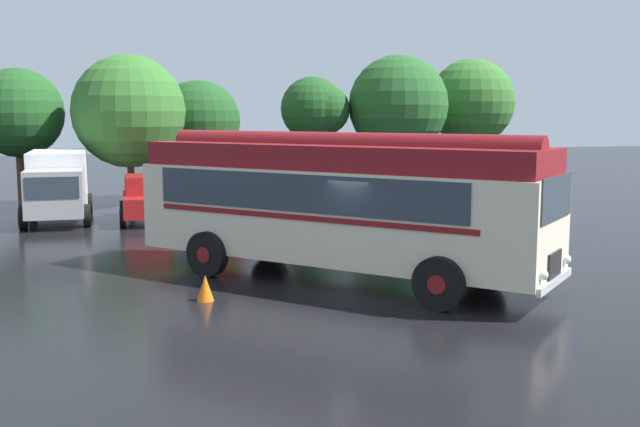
% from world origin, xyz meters
% --- Properties ---
extents(ground_plane, '(120.00, 120.00, 0.00)m').
position_xyz_m(ground_plane, '(0.00, 0.00, 0.00)').
color(ground_plane, black).
extents(vintage_bus, '(8.55, 9.14, 3.49)m').
position_xyz_m(vintage_bus, '(-0.59, 0.71, 1.89)').
color(vintage_bus, beige).
rests_on(vintage_bus, ground).
extents(car_near_left, '(2.06, 4.25, 1.66)m').
position_xyz_m(car_near_left, '(-4.29, 12.08, 0.85)').
color(car_near_left, maroon).
rests_on(car_near_left, ground).
extents(car_mid_left, '(2.12, 4.28, 1.66)m').
position_xyz_m(car_mid_left, '(-1.37, 12.81, 0.85)').
color(car_mid_left, maroon).
rests_on(car_mid_left, ground).
extents(car_mid_right, '(2.06, 4.25, 1.66)m').
position_xyz_m(car_mid_right, '(1.23, 12.70, 0.85)').
color(car_mid_right, black).
rests_on(car_mid_right, ground).
extents(box_van, '(2.36, 5.78, 2.50)m').
position_xyz_m(box_van, '(-7.41, 13.30, 1.36)').
color(box_van, silver).
rests_on(box_van, ground).
extents(tree_far_left, '(3.79, 3.79, 5.83)m').
position_xyz_m(tree_far_left, '(-9.11, 18.67, 3.90)').
color(tree_far_left, '#4C3823').
rests_on(tree_far_left, ground).
extents(tree_left_of_centre, '(4.72, 4.72, 6.36)m').
position_xyz_m(tree_left_of_centre, '(-4.52, 16.79, 4.01)').
color(tree_left_of_centre, '#4C3823').
rests_on(tree_left_of_centre, ground).
extents(tree_centre, '(3.63, 3.63, 5.39)m').
position_xyz_m(tree_centre, '(-1.62, 18.31, 3.69)').
color(tree_centre, '#4C3823').
rests_on(tree_centre, ground).
extents(tree_right_of_centre, '(3.12, 2.96, 5.60)m').
position_xyz_m(tree_right_of_centre, '(3.78, 17.59, 4.10)').
color(tree_right_of_centre, '#4C3823').
rests_on(tree_right_of_centre, ground).
extents(tree_far_right, '(4.63, 4.63, 6.60)m').
position_xyz_m(tree_far_right, '(7.39, 16.87, 4.37)').
color(tree_far_right, '#4C3823').
rests_on(tree_far_right, ground).
extents(tree_extra_right, '(4.32, 4.32, 6.64)m').
position_xyz_m(tree_extra_right, '(12.11, 18.40, 4.49)').
color(tree_extra_right, '#4C3823').
rests_on(tree_extra_right, ground).
extents(traffic_cone, '(0.36, 0.36, 0.55)m').
position_xyz_m(traffic_cone, '(-3.88, -0.34, 0.28)').
color(traffic_cone, orange).
rests_on(traffic_cone, ground).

